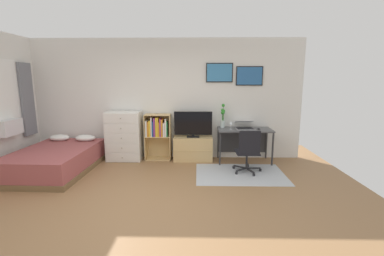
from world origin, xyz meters
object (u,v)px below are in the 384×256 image
(dresser, at_px, (124,136))
(desk, at_px, (244,134))
(computer_mouse, at_px, (259,129))
(tv_stand, at_px, (193,149))
(television, at_px, (193,124))
(laptop, at_px, (244,125))
(bookshelf, at_px, (157,132))
(bed, at_px, (56,160))
(office_chair, at_px, (248,150))
(bamboo_vase, at_px, (223,116))
(wine_glass, at_px, (231,123))

(dresser, xyz_separation_m, desk, (2.68, 0.00, 0.05))
(desk, distance_m, computer_mouse, 0.35)
(tv_stand, height_order, television, television)
(laptop, bearing_deg, bookshelf, 175.17)
(bed, distance_m, television, 2.88)
(television, height_order, computer_mouse, television)
(bed, relative_size, desk, 1.71)
(office_chair, bearing_deg, bed, 177.75)
(office_chair, relative_size, bamboo_vase, 1.62)
(computer_mouse, bearing_deg, television, 175.07)
(desk, distance_m, wine_glass, 0.42)
(bookshelf, xyz_separation_m, television, (0.80, -0.06, 0.18))
(desk, bearing_deg, wine_glass, -161.49)
(desk, height_order, office_chair, office_chair)
(tv_stand, bearing_deg, bamboo_vase, 7.53)
(desk, xyz_separation_m, wine_glass, (-0.31, -0.10, 0.27))
(tv_stand, bearing_deg, television, -90.00)
(bed, xyz_separation_m, computer_mouse, (4.13, 0.64, 0.52))
(computer_mouse, bearing_deg, dresser, 177.49)
(bed, height_order, bookshelf, bookshelf)
(bed, height_order, office_chair, office_chair)
(office_chair, height_order, laptop, laptop)
(bamboo_vase, bearing_deg, wine_glass, -51.56)
(dresser, xyz_separation_m, office_chair, (2.62, -0.80, -0.09))
(bed, bearing_deg, bamboo_vase, 15.66)
(computer_mouse, xyz_separation_m, wine_glass, (-0.60, 0.03, 0.12))
(laptop, bearing_deg, tv_stand, 176.09)
(tv_stand, distance_m, desk, 1.18)
(office_chair, bearing_deg, television, 141.79)
(bed, xyz_separation_m, dresser, (1.16, 0.77, 0.31))
(television, distance_m, wine_glass, 0.83)
(desk, bearing_deg, laptop, -34.38)
(desk, relative_size, bamboo_vase, 2.20)
(bookshelf, xyz_separation_m, computer_mouse, (2.22, -0.19, 0.11))
(bed, height_order, desk, desk)
(television, bearing_deg, wine_glass, -6.45)
(dresser, relative_size, bamboo_vase, 2.08)
(office_chair, xyz_separation_m, bamboo_vase, (-0.41, 0.91, 0.53))
(television, height_order, laptop, television)
(laptop, height_order, bamboo_vase, bamboo_vase)
(television, distance_m, laptop, 1.13)
(bookshelf, xyz_separation_m, bamboo_vase, (1.47, 0.05, 0.35))
(computer_mouse, bearing_deg, tv_stand, 174.17)
(dresser, relative_size, computer_mouse, 10.59)
(bamboo_vase, distance_m, wine_glass, 0.28)
(bed, relative_size, tv_stand, 2.31)
(bamboo_vase, bearing_deg, dresser, -177.35)
(bed, relative_size, television, 2.38)
(desk, height_order, bamboo_vase, bamboo_vase)
(bookshelf, height_order, bamboo_vase, bamboo_vase)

